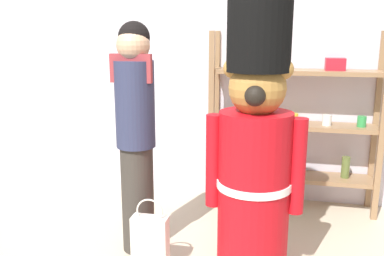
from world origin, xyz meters
TOP-DOWN VIEW (x-y plane):
  - back_wall at (0.00, 2.20)m, footprint 6.40×0.12m
  - merchandise_shelf at (0.75, 1.98)m, footprint 1.54×0.35m
  - teddy_bear_guard at (0.51, 0.71)m, footprint 0.65×0.50m
  - person_shopper at (-0.37, 0.87)m, footprint 0.30×0.29m
  - shopping_bag at (-0.19, 0.60)m, footprint 0.25×0.11m

SIDE VIEW (x-z plane):
  - shopping_bag at x=-0.19m, z-range -0.06..0.47m
  - merchandise_shelf at x=0.75m, z-range 0.02..1.68m
  - teddy_bear_guard at x=0.51m, z-range -0.07..1.82m
  - person_shopper at x=-0.37m, z-range 0.09..1.81m
  - back_wall at x=0.00m, z-range 0.00..2.60m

